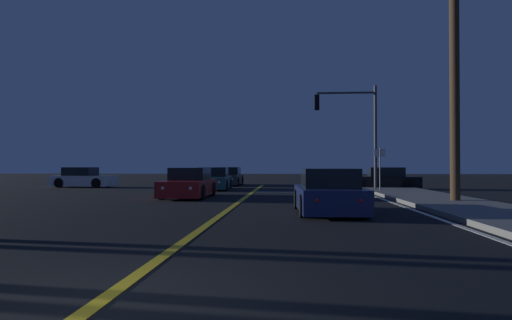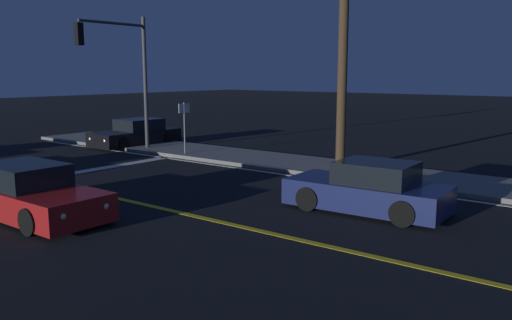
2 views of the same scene
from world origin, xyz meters
The scene contains 14 objects.
ground_plane centered at (0.00, 0.00, 0.00)m, with size 160.00×160.00×0.00m, color black.
sidewalk_right centered at (7.80, 10.83, 0.07)m, with size 3.20×38.97×0.15m, color slate.
lane_line_center centered at (0.00, 10.83, 0.01)m, with size 0.20×36.81×0.01m, color gold.
lane_line_edge_right centered at (5.95, 10.83, 0.01)m, with size 0.16×36.81×0.01m, color silver.
stop_bar centered at (3.10, 20.15, 0.01)m, with size 6.20×0.50×0.01m, color silver.
car_parked_curb_red centered at (-2.56, 15.87, 0.58)m, with size 1.94×4.68×1.34m.
car_side_waiting_black centered at (7.72, 24.10, 0.58)m, with size 4.53×2.10×1.34m.
car_far_approaching_charcoal centered at (-2.46, 28.94, 0.58)m, with size 1.81×4.67×1.34m.
car_lead_oncoming_white centered at (-11.80, 25.07, 0.58)m, with size 4.24×2.00×1.34m.
car_following_oncoming_teal centered at (-2.60, 22.80, 0.58)m, with size 2.14×4.67×1.34m.
car_distant_tail_navy centered at (3.14, 9.28, 0.58)m, with size 2.05×4.24×1.34m.
traffic_signal_near_right centered at (5.77, 22.45, 4.05)m, with size 3.62×0.28×6.12m.
utility_pole_right centered at (8.10, 12.82, 5.88)m, with size 1.92×0.35×11.43m.
street_sign_corner centered at (6.70, 19.65, 1.59)m, with size 0.56×0.10×2.36m.
Camera 1 is at (1.95, -4.53, 1.41)m, focal length 32.00 mm.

